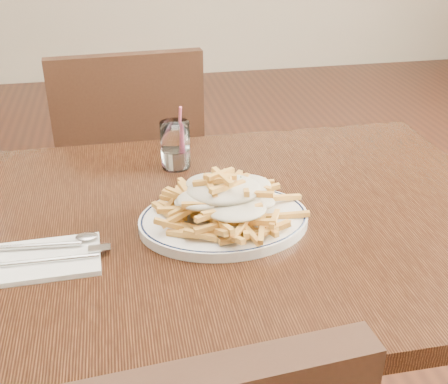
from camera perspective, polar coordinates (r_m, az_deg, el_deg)
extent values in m
cube|color=black|center=(1.08, -1.40, -3.51)|extent=(1.20, 0.80, 0.04)
cylinder|color=black|center=(1.72, 15.07, -6.12)|extent=(0.05, 0.05, 0.71)
cube|color=black|center=(1.91, -9.49, 0.90)|extent=(0.45, 0.45, 0.04)
cube|color=black|center=(1.64, -9.44, 5.77)|extent=(0.43, 0.07, 0.46)
cylinder|color=black|center=(2.20, -4.85, -1.69)|extent=(0.04, 0.04, 0.41)
cylinder|color=black|center=(2.18, -14.28, -2.85)|extent=(0.04, 0.04, 0.41)
cylinder|color=black|center=(1.90, -2.86, -6.99)|extent=(0.04, 0.04, 0.41)
cylinder|color=black|center=(1.87, -13.89, -8.42)|extent=(0.04, 0.04, 0.41)
torus|color=black|center=(1.04, 0.00, -2.62)|extent=(0.32, 0.32, 0.01)
ellipsoid|color=beige|center=(1.01, 0.00, 0.45)|extent=(0.20, 0.16, 0.03)
cube|color=white|center=(1.00, -17.80, -6.54)|extent=(0.19, 0.13, 0.01)
cylinder|color=white|center=(1.25, -4.97, 4.78)|extent=(0.07, 0.07, 0.11)
cylinder|color=white|center=(1.27, -4.91, 3.50)|extent=(0.06, 0.06, 0.04)
cylinder|color=#D25077|center=(1.25, -4.56, 5.83)|extent=(0.01, 0.04, 0.14)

